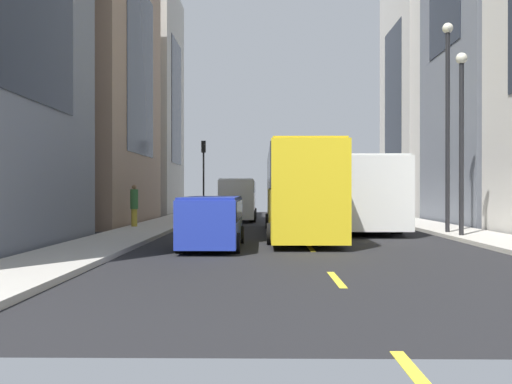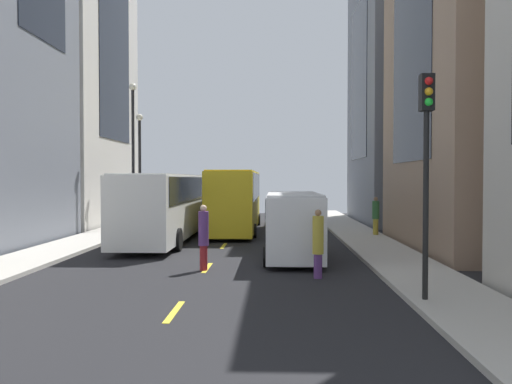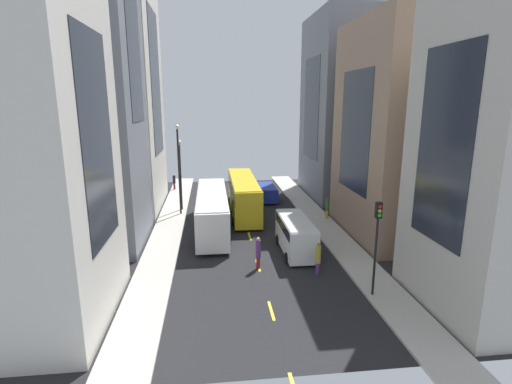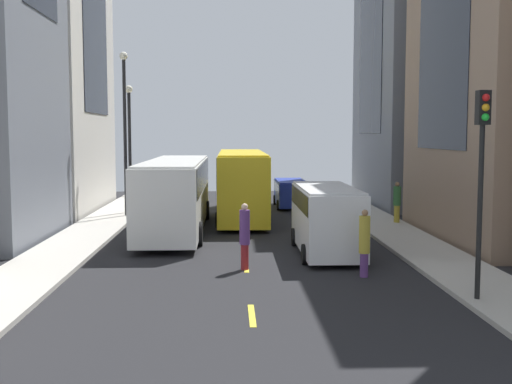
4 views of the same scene
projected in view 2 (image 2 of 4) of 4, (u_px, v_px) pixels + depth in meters
name	position (u px, v px, depth m)	size (l,w,h in m)	color
ground_plane	(229.00, 238.00, 27.12)	(40.52, 40.52, 0.00)	black
sidewalk_west	(98.00, 237.00, 27.36)	(2.57, 44.00, 0.15)	#B2ADA3
sidewalk_east	(363.00, 238.00, 26.88)	(2.57, 44.00, 0.15)	#B2ADA3
lane_stripe_1	(174.00, 312.00, 12.13)	(0.16, 2.00, 0.01)	yellow
lane_stripe_2	(207.00, 268.00, 18.13)	(0.16, 2.00, 0.01)	yellow
lane_stripe_3	(224.00, 246.00, 24.12)	(0.16, 2.00, 0.01)	yellow
lane_stripe_4	(234.00, 232.00, 30.12)	(0.16, 2.00, 0.01)	yellow
lane_stripe_5	(240.00, 224.00, 36.11)	(0.16, 2.00, 0.01)	yellow
lane_stripe_6	(245.00, 217.00, 42.10)	(0.16, 2.00, 0.01)	yellow
lane_stripe_7	(249.00, 212.00, 48.10)	(0.16, 2.00, 0.01)	yellow
building_west_2	(44.00, 37.00, 35.12)	(9.80, 11.73, 25.66)	beige
building_east_1	(488.00, 54.00, 22.91)	(6.83, 11.45, 17.40)	#937760
building_east_2	(421.00, 80.00, 36.84)	(8.91, 11.60, 20.40)	slate
city_bus_white	(168.00, 201.00, 26.36)	(2.80, 12.98, 3.35)	silver
streetcar_yellow	(236.00, 196.00, 31.09)	(2.70, 12.12, 3.59)	yellow
delivery_van_white	(293.00, 220.00, 20.15)	(2.25, 6.07, 2.58)	white
car_blue_0	(286.00, 210.00, 35.82)	(1.95, 4.78, 1.69)	#2338AD
pedestrian_waiting_curb	(376.00, 215.00, 27.56)	(0.38, 0.38, 2.03)	gold
pedestrian_crossing_mid	(318.00, 242.00, 16.20)	(0.35, 0.35, 2.17)	#593372
pedestrian_walking_far	(204.00, 236.00, 17.59)	(0.35, 0.35, 2.25)	maroon
pedestrian_crossing_near	(151.00, 202.00, 42.43)	(0.34, 0.34, 1.98)	maroon
traffic_light_near_corner	(427.00, 142.00, 12.66)	(0.32, 0.44, 5.55)	black
streetlamp_near	(140.00, 157.00, 32.78)	(0.44, 0.44, 7.11)	black
streetlamp_far	(133.00, 142.00, 31.22)	(0.44, 0.44, 8.77)	black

